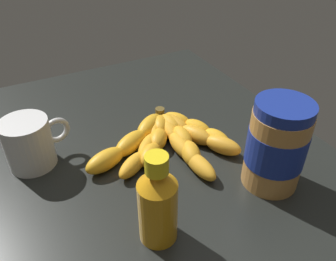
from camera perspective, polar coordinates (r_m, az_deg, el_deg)
name	(u,v)px	position (r cm, az deg, el deg)	size (l,w,h in cm)	color
ground_plane	(149,149)	(70.07, -3.21, -3.21)	(75.08, 62.40, 4.89)	black
banana_bunch	(168,139)	(66.02, 0.05, -1.42)	(23.09, 29.03, 3.58)	gold
peanut_butter_jar	(276,146)	(57.24, 17.76, -2.42)	(9.56, 9.56, 15.65)	#BF8442
honey_bottle	(158,203)	(46.97, -1.75, -12.13)	(5.53, 5.53, 14.91)	orange
coffee_mug	(29,143)	(64.99, -22.27, -1.95)	(8.41, 12.08, 9.19)	silver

